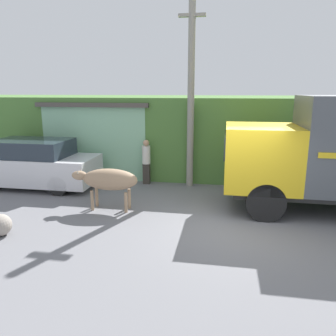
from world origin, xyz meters
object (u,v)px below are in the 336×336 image
at_px(utility_pole, 191,90).
at_px(pedestrian_on_hill, 146,160).
at_px(parked_suv, 31,164).
at_px(roadside_rock, 0,225).
at_px(brown_cow, 109,180).

bearing_deg(utility_pole, pedestrian_on_hill, -179.16).
distance_m(parked_suv, pedestrian_on_hill, 4.11).
relative_size(parked_suv, roadside_rock, 9.03).
bearing_deg(pedestrian_on_hill, brown_cow, 83.65).
xyz_separation_m(utility_pole, roadside_rock, (-3.98, -4.96, -3.11)).
height_order(pedestrian_on_hill, roadside_rock, pedestrian_on_hill).
distance_m(parked_suv, utility_pole, 6.23).
relative_size(utility_pole, roadside_rock, 12.41).
xyz_separation_m(pedestrian_on_hill, utility_pole, (1.59, 0.02, 2.46)).
height_order(parked_suv, utility_pole, utility_pole).
bearing_deg(roadside_rock, pedestrian_on_hill, 64.25).
distance_m(parked_suv, roadside_rock, 4.25).
bearing_deg(roadside_rock, parked_suv, 112.31).
bearing_deg(parked_suv, brown_cow, -27.37).
bearing_deg(roadside_rock, brown_cow, 47.98).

